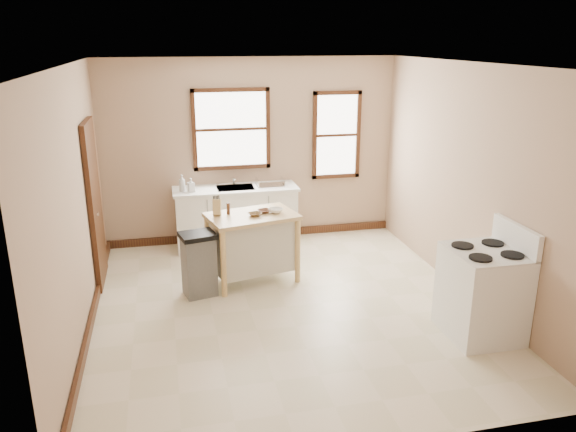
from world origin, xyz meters
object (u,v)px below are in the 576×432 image
(dish_rack, at_px, (270,182))
(knife_block, at_px, (217,208))
(bowl_a, at_px, (255,214))
(soap_bottle_a, at_px, (182,183))
(soap_bottle_b, at_px, (191,185))
(gas_stove, at_px, (483,282))
(trash_bin, at_px, (199,264))
(pepper_grinder, at_px, (228,209))
(bowl_c, at_px, (276,211))
(kitchen_island, at_px, (253,248))
(bowl_b, at_px, (264,211))

(dish_rack, bearing_deg, knife_block, -115.18)
(bowl_a, bearing_deg, soap_bottle_a, 121.82)
(soap_bottle_b, xyz_separation_m, gas_stove, (2.84, -3.18, -0.41))
(trash_bin, bearing_deg, dish_rack, 40.38)
(soap_bottle_b, xyz_separation_m, knife_block, (0.26, -1.18, -0.01))
(pepper_grinder, height_order, bowl_c, pepper_grinder)
(bowl_c, bearing_deg, trash_bin, -164.05)
(soap_bottle_b, bearing_deg, kitchen_island, -76.18)
(soap_bottle_a, height_order, bowl_a, soap_bottle_a)
(soap_bottle_b, relative_size, bowl_b, 1.26)
(bowl_a, bearing_deg, bowl_c, 13.91)
(knife_block, distance_m, pepper_grinder, 0.15)
(knife_block, relative_size, trash_bin, 0.25)
(dish_rack, xyz_separation_m, bowl_a, (-0.46, -1.40, -0.04))
(kitchen_island, xyz_separation_m, trash_bin, (-0.71, -0.29, -0.05))
(bowl_a, bearing_deg, trash_bin, -163.29)
(kitchen_island, bearing_deg, dish_rack, 56.68)
(dish_rack, bearing_deg, pepper_grinder, -110.95)
(bowl_c, xyz_separation_m, trash_bin, (-1.03, -0.29, -0.53))
(kitchen_island, height_order, gas_stove, gas_stove)
(bowl_c, bearing_deg, knife_block, 175.57)
(pepper_grinder, bearing_deg, trash_bin, -139.29)
(bowl_c, distance_m, gas_stove, 2.69)
(bowl_b, height_order, gas_stove, gas_stove)
(soap_bottle_b, relative_size, knife_block, 1.01)
(pepper_grinder, xyz_separation_m, bowl_c, (0.60, -0.07, -0.05))
(bowl_b, bearing_deg, pepper_grinder, 175.85)
(knife_block, distance_m, bowl_b, 0.61)
(soap_bottle_b, height_order, bowl_a, soap_bottle_b)
(soap_bottle_a, bearing_deg, bowl_a, -75.19)
(soap_bottle_a, bearing_deg, pepper_grinder, -83.62)
(pepper_grinder, relative_size, trash_bin, 0.19)
(pepper_grinder, distance_m, bowl_a, 0.35)
(dish_rack, height_order, bowl_a, dish_rack)
(soap_bottle_a, bearing_deg, dish_rack, -15.67)
(dish_rack, relative_size, bowl_a, 2.55)
(gas_stove, bearing_deg, kitchen_island, 138.12)
(soap_bottle_a, bearing_deg, bowl_c, -65.87)
(soap_bottle_b, distance_m, bowl_b, 1.48)
(bowl_a, bearing_deg, knife_block, 164.54)
(soap_bottle_b, bearing_deg, bowl_a, -76.36)
(dish_rack, relative_size, kitchen_island, 0.37)
(soap_bottle_b, xyz_separation_m, bowl_a, (0.72, -1.31, -0.09))
(kitchen_island, distance_m, bowl_c, 0.58)
(bowl_b, xyz_separation_m, gas_stove, (1.98, -1.97, -0.31))
(kitchen_island, relative_size, pepper_grinder, 7.41)
(soap_bottle_a, xyz_separation_m, pepper_grinder, (0.53, -1.22, -0.06))
(bowl_a, height_order, bowl_b, same)
(pepper_grinder, bearing_deg, dish_rack, 58.03)
(dish_rack, height_order, kitchen_island, dish_rack)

